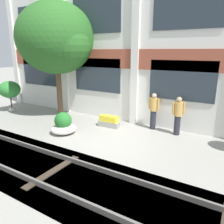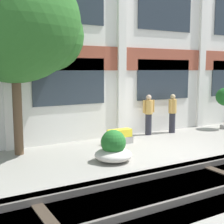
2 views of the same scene
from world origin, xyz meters
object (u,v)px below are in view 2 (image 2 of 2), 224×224
Objects in this scene: potted_plant_wide_bowl at (113,149)px; resident_by_doorway at (172,112)px; potted_plant_square_trough at (120,137)px; broadleaf_tree at (14,26)px; resident_watching_tracks at (149,113)px.

resident_by_doorway is at bearing 28.83° from potted_plant_wide_bowl.
potted_plant_wide_bowl is (-1.27, -1.72, 0.11)m from potted_plant_square_trough.
resident_watching_tracks is (5.38, 0.37, -3.10)m from broadleaf_tree.
broadleaf_tree is 5.32× the size of potted_plant_wide_bowl.
resident_by_doorway is at bearing 1.84° from broadleaf_tree.
resident_watching_tracks is at bearing 22.86° from potted_plant_square_trough.
resident_watching_tracks is at bearing -127.68° from resident_by_doorway.
broadleaf_tree is 3.57× the size of resident_watching_tracks.
potted_plant_square_trough is at bearing -58.44° from resident_watching_tracks.
broadleaf_tree is 3.60× the size of resident_by_doorway.
potted_plant_square_trough is at bearing -107.96° from resident_by_doorway.
broadleaf_tree is 5.86× the size of potted_plant_square_trough.
resident_watching_tracks reaches higher than potted_plant_square_trough.
broadleaf_tree is 5.13m from potted_plant_square_trough.
broadleaf_tree is at bearing -118.03° from resident_by_doorway.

